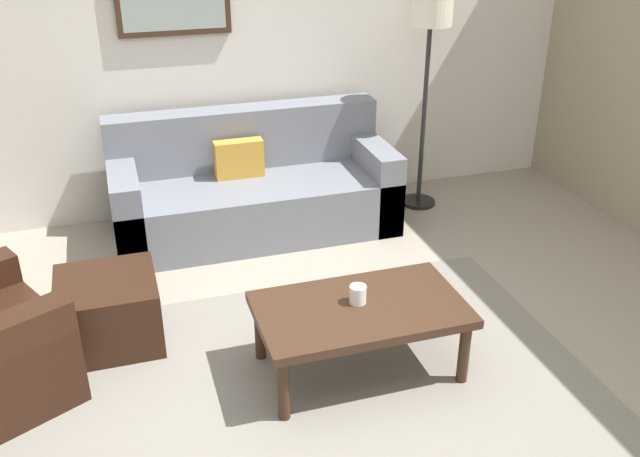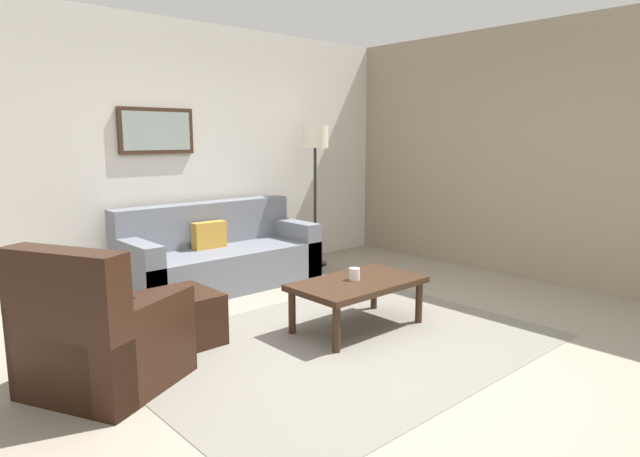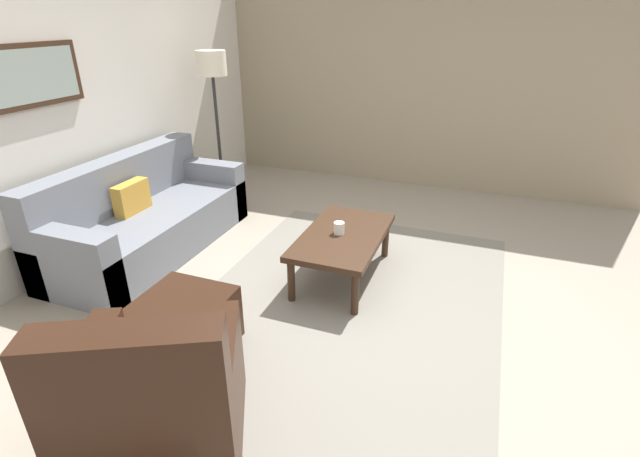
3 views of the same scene
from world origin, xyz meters
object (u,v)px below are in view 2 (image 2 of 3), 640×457
object	(u,v)px
cup	(354,274)
armchair_leather	(98,343)
lamp_standing	(315,151)
coffee_table	(358,287)
framed_artwork	(157,131)
couch_main	(217,258)
ottoman	(178,319)

from	to	relation	value
cup	armchair_leather	bearing A→B (deg)	172.23
cup	lamp_standing	distance (m)	2.45
armchair_leather	coffee_table	size ratio (longest dim) A/B	0.98
framed_artwork	cup	bearing A→B (deg)	-75.79
armchair_leather	framed_artwork	world-z (taller)	framed_artwork
couch_main	coffee_table	size ratio (longest dim) A/B	1.88
couch_main	ottoman	size ratio (longest dim) A/B	3.70
lamp_standing	couch_main	bearing A→B (deg)	179.53
cup	lamp_standing	world-z (taller)	lamp_standing
cup	framed_artwork	xyz separation A→B (m)	(-0.58, 2.30, 1.18)
ottoman	couch_main	bearing A→B (deg)	48.35
couch_main	cup	bearing A→B (deg)	-85.25
armchair_leather	coffee_table	bearing A→B (deg)	-8.69
coffee_table	framed_artwork	size ratio (longest dim) A/B	1.36
cup	ottoman	bearing A→B (deg)	152.96
framed_artwork	armchair_leather	bearing A→B (deg)	-125.12
ottoman	coffee_table	world-z (taller)	coffee_table
couch_main	cup	distance (m)	1.92
ottoman	coffee_table	bearing A→B (deg)	-28.16
coffee_table	cup	size ratio (longest dim) A/B	11.04
couch_main	coffee_table	xyz separation A→B (m)	(0.16, -1.94, 0.06)
couch_main	ottoman	distance (m)	1.68
couch_main	cup	world-z (taller)	couch_main
framed_artwork	coffee_table	bearing A→B (deg)	-75.89
armchair_leather	ottoman	bearing A→B (deg)	26.98
ottoman	lamp_standing	xyz separation A→B (m)	(2.51, 1.24, 1.21)
ottoman	coffee_table	distance (m)	1.46
ottoman	armchair_leather	bearing A→B (deg)	-153.02
coffee_table	framed_artwork	xyz separation A→B (m)	(-0.59, 2.34, 1.28)
cup	framed_artwork	size ratio (longest dim) A/B	0.12
couch_main	framed_artwork	xyz separation A→B (m)	(-0.43, 0.40, 1.34)
ottoman	lamp_standing	distance (m)	3.05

